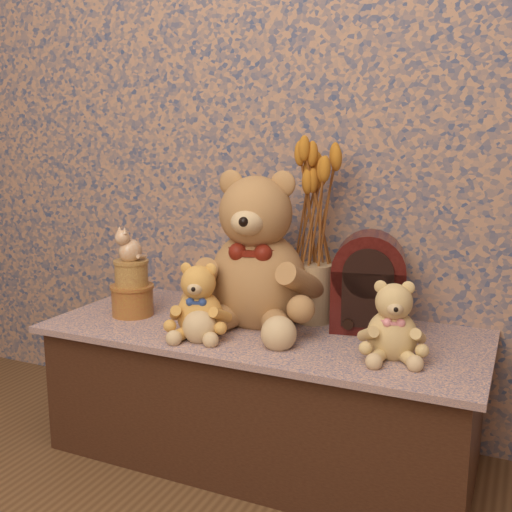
{
  "coord_description": "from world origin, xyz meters",
  "views": [
    {
      "loc": [
        0.73,
        -0.43,
        1.01
      ],
      "look_at": [
        0.0,
        1.17,
        0.67
      ],
      "focal_mm": 42.17,
      "sensor_mm": 36.0,
      "label": 1
    }
  ],
  "objects_px": {
    "cathedral_radio": "(369,281)",
    "cat_figurine": "(130,243)",
    "teddy_small": "(393,316)",
    "biscuit_tin_lower": "(133,300)",
    "ceramic_vase": "(314,293)",
    "teddy_large": "(258,242)",
    "teddy_medium": "(199,296)"
  },
  "relations": [
    {
      "from": "teddy_medium",
      "to": "teddy_small",
      "type": "bearing_deg",
      "value": -10.72
    },
    {
      "from": "teddy_large",
      "to": "ceramic_vase",
      "type": "bearing_deg",
      "value": 18.78
    },
    {
      "from": "cathedral_radio",
      "to": "cat_figurine",
      "type": "height_order",
      "value": "same"
    },
    {
      "from": "cathedral_radio",
      "to": "ceramic_vase",
      "type": "relative_size",
      "value": 1.61
    },
    {
      "from": "teddy_large",
      "to": "biscuit_tin_lower",
      "type": "distance_m",
      "value": 0.48
    },
    {
      "from": "biscuit_tin_lower",
      "to": "cat_figurine",
      "type": "distance_m",
      "value": 0.19
    },
    {
      "from": "teddy_large",
      "to": "cathedral_radio",
      "type": "xyz_separation_m",
      "value": [
        0.34,
        0.08,
        -0.11
      ]
    },
    {
      "from": "cat_figurine",
      "to": "teddy_small",
      "type": "bearing_deg",
      "value": 18.27
    },
    {
      "from": "teddy_large",
      "to": "teddy_medium",
      "type": "height_order",
      "value": "teddy_large"
    },
    {
      "from": "teddy_small",
      "to": "biscuit_tin_lower",
      "type": "height_order",
      "value": "teddy_small"
    },
    {
      "from": "biscuit_tin_lower",
      "to": "cathedral_radio",
      "type": "bearing_deg",
      "value": 13.48
    },
    {
      "from": "cathedral_radio",
      "to": "cat_figurine",
      "type": "relative_size",
      "value": 2.57
    },
    {
      "from": "ceramic_vase",
      "to": "biscuit_tin_lower",
      "type": "relative_size",
      "value": 1.37
    },
    {
      "from": "teddy_large",
      "to": "biscuit_tin_lower",
      "type": "xyz_separation_m",
      "value": [
        -0.42,
        -0.1,
        -0.21
      ]
    },
    {
      "from": "teddy_large",
      "to": "ceramic_vase",
      "type": "xyz_separation_m",
      "value": [
        0.16,
        0.09,
        -0.17
      ]
    },
    {
      "from": "cathedral_radio",
      "to": "ceramic_vase",
      "type": "bearing_deg",
      "value": 167.35
    },
    {
      "from": "teddy_medium",
      "to": "cat_figurine",
      "type": "bearing_deg",
      "value": 148.31
    },
    {
      "from": "teddy_large",
      "to": "teddy_medium",
      "type": "bearing_deg",
      "value": -129.92
    },
    {
      "from": "teddy_large",
      "to": "teddy_small",
      "type": "distance_m",
      "value": 0.5
    },
    {
      "from": "teddy_large",
      "to": "biscuit_tin_lower",
      "type": "relative_size",
      "value": 3.8
    },
    {
      "from": "ceramic_vase",
      "to": "cat_figurine",
      "type": "distance_m",
      "value": 0.63
    },
    {
      "from": "teddy_large",
      "to": "teddy_small",
      "type": "relative_size",
      "value": 2.29
    },
    {
      "from": "ceramic_vase",
      "to": "biscuit_tin_lower",
      "type": "height_order",
      "value": "ceramic_vase"
    },
    {
      "from": "teddy_large",
      "to": "cat_figurine",
      "type": "height_order",
      "value": "teddy_large"
    },
    {
      "from": "teddy_medium",
      "to": "cathedral_radio",
      "type": "xyz_separation_m",
      "value": [
        0.45,
        0.27,
        0.03
      ]
    },
    {
      "from": "teddy_small",
      "to": "ceramic_vase",
      "type": "relative_size",
      "value": 1.21
    },
    {
      "from": "teddy_large",
      "to": "cathedral_radio",
      "type": "distance_m",
      "value": 0.37
    },
    {
      "from": "teddy_small",
      "to": "cat_figurine",
      "type": "height_order",
      "value": "cat_figurine"
    },
    {
      "from": "teddy_large",
      "to": "ceramic_vase",
      "type": "distance_m",
      "value": 0.25
    },
    {
      "from": "teddy_large",
      "to": "teddy_medium",
      "type": "relative_size",
      "value": 2.19
    },
    {
      "from": "biscuit_tin_lower",
      "to": "teddy_large",
      "type": "bearing_deg",
      "value": 13.3
    },
    {
      "from": "teddy_medium",
      "to": "cat_figurine",
      "type": "xyz_separation_m",
      "value": [
        -0.31,
        0.09,
        0.12
      ]
    }
  ]
}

